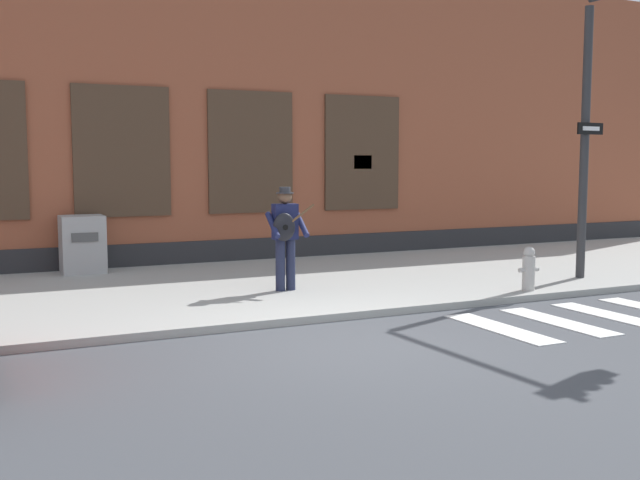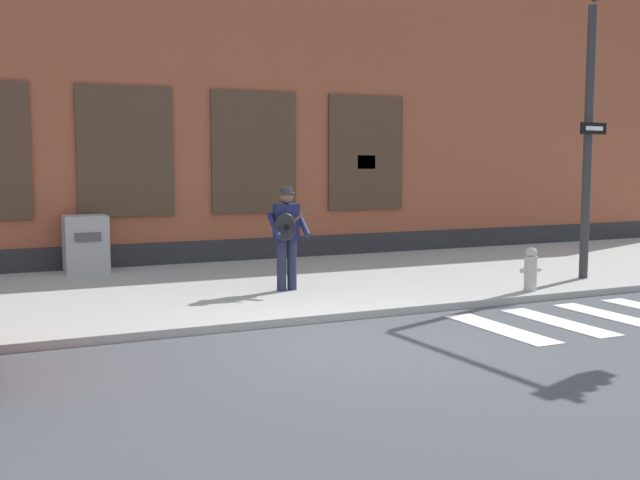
# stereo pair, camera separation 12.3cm
# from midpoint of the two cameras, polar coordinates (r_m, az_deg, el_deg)

# --- Properties ---
(ground_plane) EXTENTS (160.00, 160.00, 0.00)m
(ground_plane) POSITION_cam_midpoint_polar(r_m,az_deg,el_deg) (8.87, 2.26, -7.94)
(ground_plane) COLOR #424449
(sidewalk) EXTENTS (28.00, 5.82, 0.11)m
(sidewalk) POSITION_cam_midpoint_polar(r_m,az_deg,el_deg) (12.59, -6.52, -3.59)
(sidewalk) COLOR #9E9E99
(sidewalk) RESTS_ON ground
(building_backdrop) EXTENTS (28.00, 4.06, 6.34)m
(building_backdrop) POSITION_cam_midpoint_polar(r_m,az_deg,el_deg) (17.16, -12.03, 9.27)
(building_backdrop) COLOR brown
(building_backdrop) RESTS_ON ground
(crosswalk) EXTENTS (5.20, 1.90, 0.01)m
(crosswalk) POSITION_cam_midpoint_polar(r_m,az_deg,el_deg) (11.54, 22.59, -5.12)
(crosswalk) COLOR silver
(crosswalk) RESTS_ON ground
(busker) EXTENTS (0.71, 0.54, 1.64)m
(busker) POSITION_cam_midpoint_polar(r_m,az_deg,el_deg) (11.76, -2.97, 0.60)
(busker) COLOR #1E233D
(busker) RESTS_ON sidewalk
(utility_box) EXTENTS (0.77, 0.70, 1.06)m
(utility_box) POSITION_cam_midpoint_polar(r_m,az_deg,el_deg) (14.41, -17.88, -0.31)
(utility_box) COLOR #9E9E9E
(utility_box) RESTS_ON sidewalk
(fire_hydrant) EXTENTS (0.38, 0.20, 0.70)m
(fire_hydrant) POSITION_cam_midpoint_polar(r_m,az_deg,el_deg) (12.28, 15.34, -2.13)
(fire_hydrant) COLOR #B2ADA8
(fire_hydrant) RESTS_ON sidewalk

